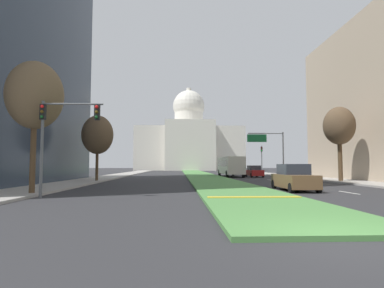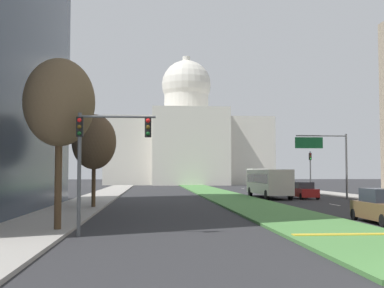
# 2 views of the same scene
# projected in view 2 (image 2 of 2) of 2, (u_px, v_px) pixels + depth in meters

# --- Properties ---
(ground_plane) EXTENTS (260.00, 260.00, 0.00)m
(ground_plane) POSITION_uv_depth(u_px,v_px,m) (214.00, 193.00, 64.59)
(ground_plane) COLOR #2B2B2D
(grass_median) EXTENTS (5.16, 94.94, 0.14)m
(grass_median) POSITION_uv_depth(u_px,v_px,m) (220.00, 194.00, 59.34)
(grass_median) COLOR #4C8442
(grass_median) RESTS_ON ground_plane
(median_curb_nose) EXTENTS (4.65, 0.50, 0.04)m
(median_curb_nose) POSITION_uv_depth(u_px,v_px,m) (349.00, 234.00, 20.51)
(median_curb_nose) COLOR gold
(median_curb_nose) RESTS_ON grass_median
(lane_dashes_right) EXTENTS (0.16, 61.10, 0.01)m
(lane_dashes_right) POSITION_uv_depth(u_px,v_px,m) (299.00, 198.00, 51.64)
(lane_dashes_right) COLOR silver
(lane_dashes_right) RESTS_ON ground_plane
(sidewalk_left) EXTENTS (4.00, 94.94, 0.15)m
(sidewalk_left) POSITION_uv_depth(u_px,v_px,m) (99.00, 197.00, 53.02)
(sidewalk_left) COLOR #9E9991
(sidewalk_left) RESTS_ON ground_plane
(sidewalk_right) EXTENTS (4.00, 94.94, 0.15)m
(sidewalk_right) POSITION_uv_depth(u_px,v_px,m) (349.00, 196.00, 55.17)
(sidewalk_right) COLOR #9E9991
(sidewalk_right) RESTS_ON ground_plane
(capitol_building) EXTENTS (36.38, 28.26, 29.90)m
(capitol_building) POSITION_uv_depth(u_px,v_px,m) (187.00, 144.00, 116.71)
(capitol_building) COLOR silver
(capitol_building) RESTS_ON ground_plane
(traffic_light_near_left) EXTENTS (3.34, 0.35, 5.20)m
(traffic_light_near_left) POSITION_uv_depth(u_px,v_px,m) (100.00, 146.00, 21.31)
(traffic_light_near_left) COLOR #515456
(traffic_light_near_left) RESTS_ON ground_plane
(traffic_light_far_right) EXTENTS (0.28, 0.35, 5.20)m
(traffic_light_far_right) POSITION_uv_depth(u_px,v_px,m) (310.00, 167.00, 60.77)
(traffic_light_far_right) COLOR #515456
(traffic_light_far_right) RESTS_ON ground_plane
(overhead_guide_sign) EXTENTS (5.30, 0.20, 6.50)m
(overhead_guide_sign) POSITION_uv_depth(u_px,v_px,m) (327.00, 153.00, 49.91)
(overhead_guide_sign) COLOR #515456
(overhead_guide_sign) RESTS_ON ground_plane
(street_tree_left_near) EXTENTS (3.20, 3.20, 7.85)m
(street_tree_left_near) POSITION_uv_depth(u_px,v_px,m) (59.00, 103.00, 22.78)
(street_tree_left_near) COLOR #4C3823
(street_tree_left_near) RESTS_ON ground_plane
(street_tree_left_mid) EXTENTS (3.27, 3.27, 6.99)m
(street_tree_left_mid) POSITION_uv_depth(u_px,v_px,m) (94.00, 142.00, 37.34)
(street_tree_left_mid) COLOR #4C3823
(street_tree_left_mid) RESTS_ON ground_plane
(sedan_lead_stopped) EXTENTS (2.05, 4.71, 1.82)m
(sedan_lead_stopped) POSITION_uv_depth(u_px,v_px,m) (383.00, 207.00, 26.60)
(sedan_lead_stopped) COLOR brown
(sedan_lead_stopped) RESTS_ON ground_plane
(sedan_midblock) EXTENTS (1.91, 4.27, 1.69)m
(sedan_midblock) POSITION_uv_depth(u_px,v_px,m) (304.00, 191.00, 51.16)
(sedan_midblock) COLOR maroon
(sedan_midblock) RESTS_ON ground_plane
(sedan_distant) EXTENTS (2.03, 4.68, 1.82)m
(sedan_distant) POSITION_uv_depth(u_px,v_px,m) (275.00, 187.00, 63.30)
(sedan_distant) COLOR silver
(sedan_distant) RESTS_ON ground_plane
(box_truck_delivery) EXTENTS (2.40, 6.40, 3.20)m
(box_truck_delivery) POSITION_uv_depth(u_px,v_px,m) (259.00, 180.00, 69.69)
(box_truck_delivery) COLOR #BCBCC1
(box_truck_delivery) RESTS_ON ground_plane
(city_bus) EXTENTS (2.62, 11.00, 2.95)m
(city_bus) POSITION_uv_depth(u_px,v_px,m) (268.00, 181.00, 52.94)
(city_bus) COLOR beige
(city_bus) RESTS_ON ground_plane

